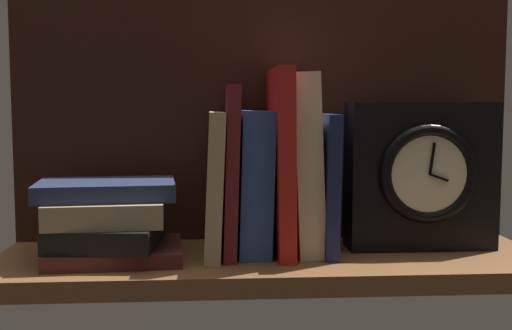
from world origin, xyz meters
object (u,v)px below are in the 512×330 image
book_maroon_dawkins (231,170)px  book_red_requiem (281,161)px  book_tan_shortstories (215,183)px  framed_clock (421,175)px  book_blue_modern (255,182)px  book_navy_bierce (325,183)px  book_cream_twain (303,163)px  book_stack_side (108,222)px

book_maroon_dawkins → book_red_requiem: 6.75cm
book_tan_shortstories → framed_clock: (28.14, 0.32, 0.73)cm
book_blue_modern → book_red_requiem: 4.43cm
book_blue_modern → framed_clock: (22.79, 0.32, 0.65)cm
book_navy_bierce → book_red_requiem: bearing=180.0°
book_blue_modern → book_cream_twain: book_cream_twain is taller
framed_clock → book_maroon_dawkins: bearing=-179.3°
book_navy_bierce → framed_clock: size_ratio=0.92×
book_blue_modern → book_red_requiem: book_red_requiem is taller
book_tan_shortstories → book_red_requiem: (8.80, 0.00, 2.84)cm
book_red_requiem → book_stack_side: bearing=-171.9°
book_stack_side → book_maroon_dawkins: bearing=11.4°
book_cream_twain → book_stack_side: size_ratio=1.24×
book_tan_shortstories → book_red_requiem: size_ratio=0.77×
book_tan_shortstories → book_maroon_dawkins: book_maroon_dawkins is taller
book_stack_side → book_navy_bierce: bearing=6.4°
book_cream_twain → book_navy_bierce: book_cream_twain is taller
framed_clock → book_tan_shortstories: bearing=-179.3°
book_blue_modern → book_cream_twain: 6.98cm
book_maroon_dawkins → book_stack_side: 17.16cm
framed_clock → book_navy_bierce: bearing=-178.6°
book_navy_bierce → framed_clock: bearing=1.4°
book_cream_twain → book_navy_bierce: (2.87, -0.00, -2.65)cm
book_maroon_dawkins → book_cream_twain: book_cream_twain is taller
book_blue_modern → book_stack_side: (-18.89, -3.18, -4.56)cm
book_tan_shortstories → book_stack_side: (-13.54, -3.18, -4.48)cm
book_tan_shortstories → book_navy_bierce: size_ratio=1.01×
book_tan_shortstories → book_navy_bierce: book_tan_shortstories is taller
book_tan_shortstories → framed_clock: framed_clock is taller
book_blue_modern → book_stack_side: size_ratio=0.99×
book_navy_bierce → book_stack_side: (-28.30, -3.18, -4.35)cm
book_maroon_dawkins → book_red_requiem: book_red_requiem is taller
book_tan_shortstories → book_red_requiem: bearing=0.0°
book_cream_twain → book_navy_bierce: size_ratio=1.29×
book_tan_shortstories → book_stack_side: 14.61cm
book_navy_bierce → book_stack_side: bearing=-173.6°
book_tan_shortstories → book_maroon_dawkins: bearing=0.0°
book_blue_modern → framed_clock: 22.80cm
book_tan_shortstories → framed_clock: size_ratio=0.94×
book_maroon_dawkins → book_red_requiem: bearing=0.0°
book_red_requiem → book_cream_twain: (3.09, 0.00, -0.33)cm
book_maroon_dawkins → book_cream_twain: 9.77cm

